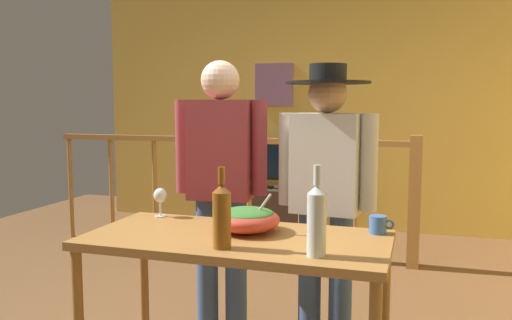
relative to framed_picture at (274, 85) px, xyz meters
name	(u,v)px	position (x,y,z in m)	size (l,w,h in m)	color
back_wall	(339,100)	(0.73, 0.06, -0.18)	(5.61, 0.10, 2.82)	gold
framed_picture	(274,85)	(0.00, 0.00, 0.00)	(0.44, 0.03, 0.48)	slate
stair_railing	(275,180)	(0.35, -1.22, -0.90)	(3.48, 0.10, 1.12)	#9E6B33
tv_console	(263,208)	(-0.04, -0.29, -1.36)	(0.90, 0.40, 0.46)	#38281E
flat_screen_tv	(263,162)	(-0.04, -0.32, -0.85)	(0.62, 0.12, 0.48)	black
serving_table	(236,253)	(0.79, -3.46, -0.90)	(1.41, 0.68, 0.77)	#9E6B33
salad_bowl	(247,218)	(0.81, -3.38, -0.75)	(0.32, 0.32, 0.19)	#CC3D2D
wine_glass	(160,197)	(0.25, -3.20, -0.71)	(0.07, 0.07, 0.16)	silver
wine_bottle_amber	(222,215)	(0.80, -3.67, -0.67)	(0.08, 0.08, 0.35)	brown
wine_bottle_clear	(317,219)	(1.20, -3.67, -0.66)	(0.08, 0.08, 0.37)	silver
mug_blue	(378,225)	(1.41, -3.22, -0.77)	(0.12, 0.08, 0.09)	#3866B2
person_standing_left	(221,176)	(0.47, -2.86, -0.63)	(0.55, 0.25, 1.63)	#3D5684
person_standing_right	(326,183)	(1.10, -2.86, -0.64)	(0.56, 0.47, 1.60)	#3D5684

